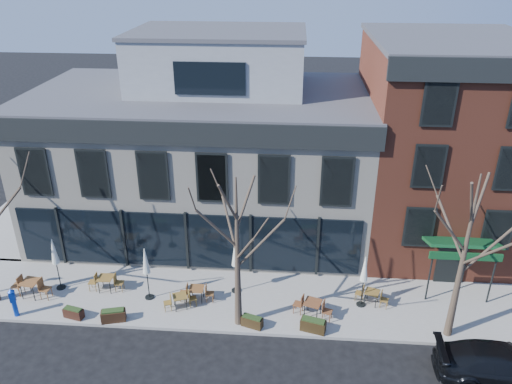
# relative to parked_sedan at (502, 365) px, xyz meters

# --- Properties ---
(ground) EXTENTS (120.00, 120.00, 0.00)m
(ground) POSITION_rel_parked_sedan_xyz_m (-13.37, 6.17, -0.73)
(ground) COLOR black
(ground) RESTS_ON ground
(sidewalk_front) EXTENTS (33.50, 4.70, 0.15)m
(sidewalk_front) POSITION_rel_parked_sedan_xyz_m (-10.12, 4.02, -0.65)
(sidewalk_front) COLOR gray
(sidewalk_front) RESTS_ON ground
(sidewalk_side) EXTENTS (4.50, 12.00, 0.15)m
(sidewalk_side) POSITION_rel_parked_sedan_xyz_m (-24.62, 12.17, -0.65)
(sidewalk_side) COLOR gray
(sidewalk_side) RESTS_ON ground
(corner_building) EXTENTS (18.39, 10.39, 11.10)m
(corner_building) POSITION_rel_parked_sedan_xyz_m (-13.29, 11.24, 4.00)
(corner_building) COLOR beige
(corner_building) RESTS_ON ground
(red_brick_building) EXTENTS (8.20, 11.78, 11.18)m
(red_brick_building) POSITION_rel_parked_sedan_xyz_m (-0.37, 11.15, 4.91)
(red_brick_building) COLOR brown
(red_brick_building) RESTS_ON ground
(tree_mid) EXTENTS (3.50, 3.55, 7.04)m
(tree_mid) POSITION_rel_parked_sedan_xyz_m (-10.36, 2.26, 3.07)
(tree_mid) COLOR #382B21
(tree_mid) RESTS_ON sidewalk_front
(tree_right) EXTENTS (3.72, 3.77, 7.48)m
(tree_right) POSITION_rel_parked_sedan_xyz_m (-1.35, 2.26, 3.30)
(tree_right) COLOR #382B21
(tree_right) RESTS_ON sidewalk_front
(parked_sedan) EXTENTS (5.06, 2.20, 1.45)m
(parked_sedan) POSITION_rel_parked_sedan_xyz_m (0.00, 0.00, 0.00)
(parked_sedan) COLOR black
(parked_sedan) RESTS_ON ground
(call_box) EXTENTS (0.30, 0.29, 1.44)m
(call_box) POSITION_rel_parked_sedan_xyz_m (-20.38, 1.97, 0.19)
(call_box) COLOR #0D36AD
(call_box) RESTS_ON sidewalk_front
(cafe_set_0) EXTENTS (2.00, 0.87, 1.03)m
(cafe_set_0) POSITION_rel_parked_sedan_xyz_m (-20.33, 3.39, -0.04)
(cafe_set_0) COLOR brown
(cafe_set_0) RESTS_ON sidewalk_front
(cafe_set_1) EXTENTS (1.72, 0.71, 0.90)m
(cafe_set_1) POSITION_rel_parked_sedan_xyz_m (-16.98, 4.12, -0.11)
(cafe_set_1) COLOR brown
(cafe_set_1) RESTS_ON sidewalk_front
(cafe_set_2) EXTENTS (1.57, 0.92, 0.81)m
(cafe_set_2) POSITION_rel_parked_sedan_xyz_m (-13.14, 3.10, -0.16)
(cafe_set_2) COLOR brown
(cafe_set_2) RESTS_ON sidewalk_front
(cafe_set_3) EXTENTS (1.65, 0.68, 0.87)m
(cafe_set_3) POSITION_rel_parked_sedan_xyz_m (-12.48, 3.67, -0.13)
(cafe_set_3) COLOR brown
(cafe_set_3) RESTS_ON sidewalk_front
(cafe_set_4) EXTENTS (1.85, 1.00, 0.95)m
(cafe_set_4) POSITION_rel_parked_sedan_xyz_m (-7.12, 2.98, -0.09)
(cafe_set_4) COLOR brown
(cafe_set_4) RESTS_ON sidewalk_front
(cafe_set_5) EXTENTS (1.60, 0.92, 0.82)m
(cafe_set_5) POSITION_rel_parked_sedan_xyz_m (-4.37, 4.09, -0.15)
(cafe_set_5) COLOR brown
(cafe_set_5) RESTS_ON sidewalk_front
(umbrella_0) EXTENTS (0.44, 0.44, 2.75)m
(umbrella_0) POSITION_rel_parked_sedan_xyz_m (-19.27, 4.11, 1.37)
(umbrella_0) COLOR black
(umbrella_0) RESTS_ON sidewalk_front
(umbrella_1) EXTENTS (0.43, 0.43, 2.71)m
(umbrella_1) POSITION_rel_parked_sedan_xyz_m (-14.77, 3.70, 1.34)
(umbrella_1) COLOR black
(umbrella_1) RESTS_ON sidewalk_front
(umbrella_2) EXTENTS (0.45, 0.45, 2.83)m
(umbrella_2) POSITION_rel_parked_sedan_xyz_m (-10.74, 4.54, 1.42)
(umbrella_2) COLOR black
(umbrella_2) RESTS_ON sidewalk_front
(umbrella_4) EXTENTS (0.42, 0.42, 2.64)m
(umbrella_4) POSITION_rel_parked_sedan_xyz_m (-4.86, 3.94, 1.29)
(umbrella_4) COLOR black
(umbrella_4) RESTS_ON sidewalk_front
(planter_0) EXTENTS (0.95, 0.56, 0.50)m
(planter_0) POSITION_rel_parked_sedan_xyz_m (-17.75, 2.05, -0.33)
(planter_0) COLOR black
(planter_0) RESTS_ON sidewalk_front
(planter_1) EXTENTS (1.12, 0.66, 0.59)m
(planter_1) POSITION_rel_parked_sedan_xyz_m (-15.89, 1.97, -0.28)
(planter_1) COLOR #331E11
(planter_1) RESTS_ON sidewalk_front
(planter_2) EXTENTS (1.00, 0.65, 0.52)m
(planter_2) POSITION_rel_parked_sedan_xyz_m (-9.75, 2.09, -0.32)
(planter_2) COLOR #2E210F
(planter_2) RESTS_ON sidewalk_front
(planter_3) EXTENTS (1.15, 0.70, 0.60)m
(planter_3) POSITION_rel_parked_sedan_xyz_m (-7.11, 2.02, -0.28)
(planter_3) COLOR black
(planter_3) RESTS_ON sidewalk_front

